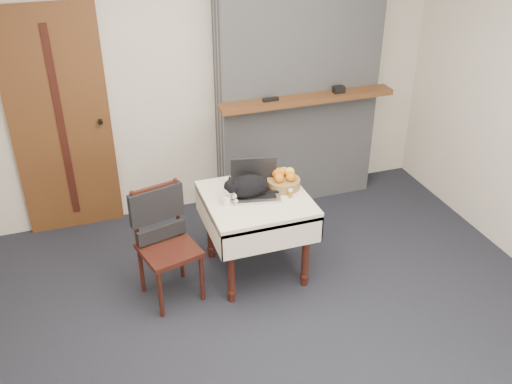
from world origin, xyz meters
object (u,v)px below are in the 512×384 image
(pill_bottle, at_px, (290,193))
(chair, at_px, (162,228))
(cream_jar, at_px, (227,201))
(fruit_basket, at_px, (284,180))
(door, at_px, (61,124))
(laptop, at_px, (255,185))
(cat, at_px, (249,187))
(side_table, at_px, (256,209))

(pill_bottle, distance_m, chair, 1.00)
(cream_jar, xyz_separation_m, fruit_basket, (0.50, 0.12, 0.03))
(door, xyz_separation_m, cream_jar, (1.09, -1.24, -0.27))
(laptop, bearing_deg, pill_bottle, -23.10)
(door, xyz_separation_m, cat, (1.28, -1.18, -0.21))
(side_table, bearing_deg, door, 138.32)
(cat, bearing_deg, fruit_basket, -1.89)
(laptop, xyz_separation_m, fruit_basket, (0.24, 0.01, -0.01))
(side_table, distance_m, cream_jar, 0.29)
(door, distance_m, side_table, 1.84)
(cat, bearing_deg, cream_jar, -175.63)
(laptop, distance_m, fruit_basket, 0.24)
(door, height_order, cat, door)
(chair, bearing_deg, side_table, -14.06)
(cream_jar, bearing_deg, cat, 17.06)
(pill_bottle, xyz_separation_m, fruit_basket, (0.01, 0.17, 0.02))
(laptop, relative_size, chair, 0.46)
(laptop, xyz_separation_m, cat, (-0.07, -0.05, 0.02))
(laptop, bearing_deg, fruit_basket, 13.64)
(cream_jar, bearing_deg, laptop, 22.68)
(pill_bottle, distance_m, fruit_basket, 0.17)
(door, xyz_separation_m, fruit_basket, (1.59, -1.12, -0.24))
(cream_jar, height_order, chair, chair)
(cream_jar, relative_size, pill_bottle, 0.93)
(door, xyz_separation_m, side_table, (1.34, -1.19, -0.41))
(door, relative_size, fruit_basket, 7.70)
(door, relative_size, cream_jar, 30.86)
(cat, relative_size, pill_bottle, 6.39)
(door, height_order, chair, door)
(laptop, height_order, chair, laptop)
(door, relative_size, cat, 4.49)
(fruit_basket, bearing_deg, cream_jar, -166.76)
(cat, xyz_separation_m, cream_jar, (-0.19, -0.06, -0.06))
(door, height_order, pill_bottle, door)
(cat, relative_size, fruit_basket, 1.71)
(cat, bearing_deg, side_table, -25.98)
(pill_bottle, relative_size, chair, 0.08)
(pill_bottle, bearing_deg, cream_jar, 174.04)
(cat, bearing_deg, laptop, 23.69)
(side_table, xyz_separation_m, chair, (-0.74, -0.00, -0.01))
(laptop, height_order, fruit_basket, laptop)
(chair, bearing_deg, pill_bottle, -19.80)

